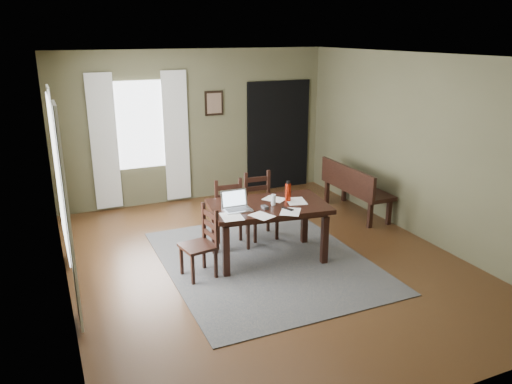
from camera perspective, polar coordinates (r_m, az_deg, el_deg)
name	(u,v)px	position (r m, az deg, el deg)	size (l,w,h in m)	color
ground	(265,261)	(6.85, 1.02, -7.93)	(5.00, 6.00, 0.01)	#492C16
room_shell	(266,130)	(6.28, 1.11, 7.10)	(5.02, 6.02, 2.71)	brown
rug	(265,261)	(6.84, 1.02, -7.85)	(2.60, 3.20, 0.01)	#474747
dining_table	(268,211)	(6.67, 1.43, -2.18)	(1.66, 1.12, 0.77)	black
chair_end	(201,243)	(6.32, -6.26, -5.86)	(0.46, 0.46, 0.90)	black
chair_back_left	(232,215)	(7.15, -2.79, -2.66)	(0.44, 0.44, 0.96)	black
chair_back_right	(261,206)	(7.47, 0.52, -1.65)	(0.45, 0.45, 0.97)	black
bench	(353,185)	(8.56, 11.07, 0.76)	(0.49, 1.51, 0.85)	black
laptop	(236,205)	(6.44, -2.31, -1.44)	(0.36, 0.29, 0.24)	#B7B7BC
computer_mouse	(265,207)	(6.47, 1.01, -1.74)	(0.06, 0.11, 0.04)	#3F3F42
tv_remote	(288,209)	(6.45, 3.65, -1.93)	(0.05, 0.17, 0.02)	black
drinking_glass	(273,200)	(6.59, 2.00, -0.89)	(0.06, 0.06, 0.14)	silver
water_bottle	(288,192)	(6.75, 3.68, 0.04)	(0.11, 0.11, 0.28)	#A7220C
paper_a	(232,217)	(6.20, -2.79, -2.82)	(0.26, 0.33, 0.00)	white
paper_b	(290,212)	(6.37, 3.96, -2.25)	(0.24, 0.31, 0.00)	white
paper_c	(274,199)	(6.84, 2.13, -0.81)	(0.22, 0.29, 0.00)	white
paper_d	(296,201)	(6.77, 4.60, -1.05)	(0.25, 0.32, 0.00)	white
paper_e	(262,216)	(6.22, 0.68, -2.73)	(0.22, 0.29, 0.00)	white
window_left	(57,175)	(5.99, -21.75, 1.82)	(0.01, 1.30, 1.70)	white
window_back	(140,125)	(8.84, -13.13, 7.46)	(1.00, 0.01, 1.50)	white
curtain_left_near	(68,220)	(5.28, -20.66, -2.97)	(0.03, 0.48, 2.30)	silver
curtain_left_far	(59,177)	(6.85, -21.62, 1.55)	(0.03, 0.48, 2.30)	silver
curtain_back_left	(104,143)	(8.77, -16.96, 5.40)	(0.44, 0.03, 2.30)	silver
curtain_back_right	(176,137)	(8.99, -9.09, 6.24)	(0.44, 0.03, 2.30)	silver
framed_picture	(214,103)	(9.14, -4.82, 10.08)	(0.34, 0.03, 0.44)	black
doorway_back	(278,136)	(9.75, 2.56, 6.45)	(1.30, 0.03, 2.10)	black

